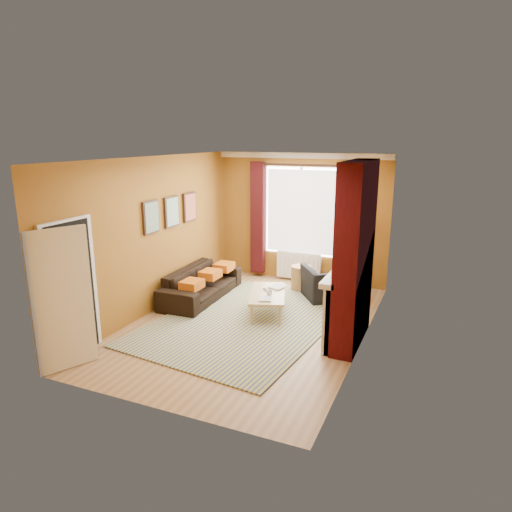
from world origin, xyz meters
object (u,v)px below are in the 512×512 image
Objects in this scene: armchair at (331,283)px; wicker_stool at (301,278)px; floor_lamp at (365,233)px; sofa at (201,283)px; coffee_table at (267,295)px.

wicker_stool is (-0.72, 0.32, -0.07)m from armchair.
sofa is at bearing -150.87° from floor_lamp.
floor_lamp is (1.21, 0.32, 1.00)m from wicker_stool.
armchair is 1.49m from coffee_table.
wicker_stool is at bearing 65.38° from coffee_table.
coffee_table is at bearing -95.22° from wicker_stool.
wicker_stool is (1.66, 1.28, -0.05)m from sofa.
wicker_stool is at bearing -165.26° from floor_lamp.
armchair is at bearing -69.64° from sofa.
coffee_table is at bearing 19.06° from armchair.
floor_lamp is (0.48, 0.64, 0.93)m from armchair.
armchair is 1.23m from floor_lamp.
coffee_table is at bearing -126.03° from floor_lamp.
floor_lamp is (1.35, 1.85, 0.90)m from coffee_table.
armchair is 1.96× the size of wicker_stool.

